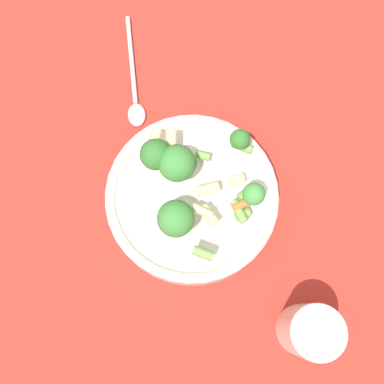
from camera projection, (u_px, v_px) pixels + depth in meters
name	position (u px, v px, depth m)	size (l,w,h in m)	color
ground_plane	(192.00, 203.00, 0.63)	(3.00, 3.00, 0.00)	#B72D23
bowl	(192.00, 198.00, 0.60)	(0.23, 0.23, 0.05)	silver
pasta_salad	(186.00, 179.00, 0.54)	(0.16, 0.17, 0.06)	#8CB766
cup	(310.00, 331.00, 0.54)	(0.06, 0.06, 0.09)	silver
spoon	(134.00, 90.00, 0.67)	(0.11, 0.16, 0.01)	silver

